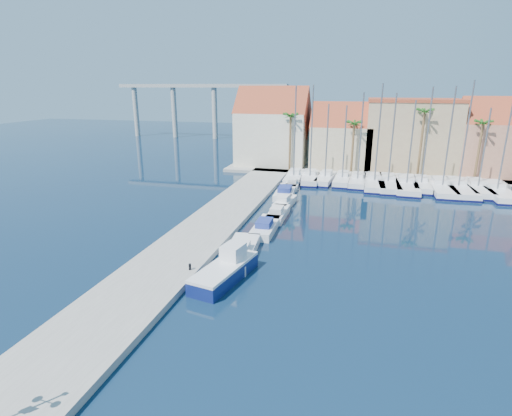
{
  "coord_description": "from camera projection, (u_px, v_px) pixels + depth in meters",
  "views": [
    {
      "loc": [
        5.37,
        -22.66,
        13.92
      ],
      "look_at": [
        -3.76,
        11.8,
        3.0
      ],
      "focal_mm": 28.0,
      "sensor_mm": 36.0,
      "label": 1
    }
  ],
  "objects": [
    {
      "name": "ground",
      "position": [
        265.0,
        306.0,
        26.34
      ],
      "size": [
        260.0,
        260.0,
        0.0
      ],
      "primitive_type": "plane",
      "color": "black",
      "rests_on": "ground"
    },
    {
      "name": "quay_west",
      "position": [
        211.0,
        225.0,
        40.94
      ],
      "size": [
        6.0,
        77.0,
        0.5
      ],
      "primitive_type": "cube",
      "color": "gray",
      "rests_on": "ground"
    },
    {
      "name": "shore_north",
      "position": [
        388.0,
        170.0,
        68.18
      ],
      "size": [
        54.0,
        16.0,
        0.5
      ],
      "primitive_type": "cube",
      "color": "gray",
      "rests_on": "ground"
    },
    {
      "name": "bollard",
      "position": [
        190.0,
        267.0,
        30.36
      ],
      "size": [
        0.2,
        0.2,
        0.49
      ],
      "primitive_type": "cylinder",
      "color": "black",
      "rests_on": "quay_west"
    },
    {
      "name": "fishing_boat",
      "position": [
        226.0,
        269.0,
        29.84
      ],
      "size": [
        3.55,
        7.02,
        2.35
      ],
      "rotation": [
        0.0,
        0.0,
        -0.2
      ],
      "color": "navy",
      "rests_on": "ground"
    },
    {
      "name": "motorboat_west_0",
      "position": [
        240.0,
        252.0,
        33.73
      ],
      "size": [
        3.02,
        7.51,
        1.4
      ],
      "rotation": [
        0.0,
        0.0,
        0.09
      ],
      "color": "white",
      "rests_on": "ground"
    },
    {
      "name": "motorboat_west_1",
      "position": [
        265.0,
        227.0,
        39.72
      ],
      "size": [
        2.12,
        6.29,
        1.4
      ],
      "rotation": [
        0.0,
        0.0,
        0.02
      ],
      "color": "white",
      "rests_on": "ground"
    },
    {
      "name": "motorboat_west_2",
      "position": [
        278.0,
        213.0,
        43.83
      ],
      "size": [
        1.77,
        5.51,
        1.4
      ],
      "rotation": [
        0.0,
        0.0,
        0.0
      ],
      "color": "white",
      "rests_on": "ground"
    },
    {
      "name": "motorboat_west_3",
      "position": [
        285.0,
        202.0,
        48.2
      ],
      "size": [
        2.15,
        5.36,
        1.4
      ],
      "rotation": [
        0.0,
        0.0,
        -0.09
      ],
      "color": "white",
      "rests_on": "ground"
    },
    {
      "name": "motorboat_west_4",
      "position": [
        285.0,
        192.0,
        52.81
      ],
      "size": [
        2.71,
        7.35,
        1.4
      ],
      "rotation": [
        0.0,
        0.0,
        0.06
      ],
      "color": "white",
      "rests_on": "ground"
    },
    {
      "name": "motorboat_west_5",
      "position": [
        293.0,
        184.0,
        57.04
      ],
      "size": [
        2.11,
        5.49,
        1.4
      ],
      "rotation": [
        0.0,
        0.0,
        0.07
      ],
      "color": "white",
      "rests_on": "ground"
    },
    {
      "name": "motorboat_west_6",
      "position": [
        304.0,
        175.0,
        62.57
      ],
      "size": [
        2.49,
        6.27,
        1.4
      ],
      "rotation": [
        0.0,
        0.0,
        0.09
      ],
      "color": "white",
      "rests_on": "ground"
    },
    {
      "name": "sailboat_0",
      "position": [
        294.0,
        177.0,
        60.99
      ],
      "size": [
        2.72,
        8.89,
        13.99
      ],
      "rotation": [
        0.0,
        0.0,
        0.04
      ],
      "color": "white",
      "rests_on": "ground"
    },
    {
      "name": "sailboat_1",
      "position": [
        310.0,
        177.0,
        60.66
      ],
      "size": [
        3.09,
        8.97,
        14.11
      ],
      "rotation": [
        0.0,
        0.0,
        0.09
      ],
      "color": "white",
      "rests_on": "ground"
    },
    {
      "name": "sailboat_2",
      "position": [
        326.0,
        178.0,
        60.24
      ],
      "size": [
        2.9,
        8.52,
        11.49
      ],
      "rotation": [
        0.0,
        0.0,
        -0.08
      ],
      "color": "white",
      "rests_on": "ground"
    },
    {
      "name": "sailboat_3",
      "position": [
        342.0,
        179.0,
        59.66
      ],
      "size": [
        2.5,
        8.42,
        11.34
      ],
      "rotation": [
        0.0,
        0.0,
        -0.03
      ],
      "color": "white",
      "rests_on": "ground"
    },
    {
      "name": "sailboat_4",
      "position": [
        357.0,
        180.0,
        58.75
      ],
      "size": [
        2.47,
        8.36,
        13.13
      ],
      "rotation": [
        0.0,
        0.0,
        -0.03
      ],
      "color": "white",
      "rests_on": "ground"
    },
    {
      "name": "sailboat_5",
      "position": [
        374.0,
        182.0,
        57.89
      ],
      "size": [
        2.84,
        10.68,
        14.32
      ],
      "rotation": [
        0.0,
        0.0,
        0.0
      ],
      "color": "white",
      "rests_on": "ground"
    },
    {
      "name": "sailboat_6",
      "position": [
        387.0,
        183.0,
        57.39
      ],
      "size": [
        3.45,
        11.22,
        13.06
      ],
      "rotation": [
        0.0,
        0.0,
        0.05
      ],
      "color": "white",
      "rests_on": "ground"
    },
    {
      "name": "sailboat_7",
      "position": [
        406.0,
        185.0,
        56.48
      ],
      "size": [
        3.29,
        11.49,
        12.16
      ],
      "rotation": [
        0.0,
        0.0,
        -0.02
      ],
      "color": "white",
      "rests_on": "ground"
    },
    {
      "name": "sailboat_8",
      "position": [
        421.0,
        184.0,
        56.51
      ],
      "size": [
        2.72,
        8.94,
        13.87
      ],
      "rotation": [
        0.0,
        0.0,
        -0.04
      ],
      "color": "white",
      "rests_on": "ground"
    },
    {
      "name": "sailboat_9",
      "position": [
        441.0,
        187.0,
        55.12
      ],
      "size": [
        2.99,
        11.13,
        13.96
      ],
      "rotation": [
        0.0,
        0.0,
        -0.0
      ],
      "color": "white",
      "rests_on": "ground"
    },
    {
      "name": "sailboat_10",
      "position": [
        457.0,
        187.0,
        54.88
      ],
      "size": [
        3.79,
        11.71,
        14.68
      ],
      "rotation": [
        0.0,
        0.0,
        0.07
      ],
      "color": "white",
      "rests_on": "ground"
    },
    {
      "name": "sailboat_11",
      "position": [
        477.0,
        188.0,
        54.6
      ],
      "size": [
        2.74,
        10.17,
        11.27
      ],
      "rotation": [
        0.0,
        0.0,
        -0.01
      ],
      "color": "white",
      "rests_on": "ground"
    },
    {
      "name": "sailboat_12",
      "position": [
        495.0,
        191.0,
        53.11
      ],
      "size": [
        3.45,
        11.37,
        12.61
      ],
      "rotation": [
        0.0,
        0.0,
        0.04
      ],
      "color": "white",
      "rests_on": "ground"
    },
    {
      "name": "building_0",
      "position": [
        273.0,
        130.0,
        70.31
      ],
      "size": [
        12.3,
        9.0,
        13.5
      ],
      "color": "beige",
      "rests_on": "shore_north"
    },
    {
      "name": "building_1",
      "position": [
        342.0,
        139.0,
        67.73
      ],
      "size": [
        10.3,
        8.0,
        11.0
      ],
      "color": "tan",
      "rests_on": "shore_north"
    },
    {
      "name": "building_2",
      "position": [
        410.0,
        135.0,
        65.68
      ],
      "size": [
        14.2,
        10.2,
        11.5
      ],
      "color": "tan",
      "rests_on": "shore_north"
    },
    {
      "name": "building_3",
      "position": [
        493.0,
        140.0,
        61.94
      ],
      "size": [
        10.3,
        8.0,
        12.0
      ],
      "color": "#B7785D",
      "rests_on": "shore_north"
    },
    {
      "name": "palm_0",
      "position": [
        291.0,
        118.0,
        63.97
      ],
      "size": [
        2.6,
        2.6,
        10.15
      ],
      "color": "brown",
      "rests_on": "shore_north"
    },
    {
      "name": "palm_1",
      "position": [
        354.0,
        125.0,
        61.79
      ],
      "size": [
        2.6,
        2.6,
        9.15
      ],
      "color": "brown",
      "rests_on": "shore_north"
    },
    {
      "name": "palm_2",
      "position": [
        425.0,
        114.0,
        58.79
      ],
      "size": [
        2.6,
        2.6,
        11.15
      ],
      "color": "brown",
      "rests_on": "shore_north"
    },
    {
      "name": "palm_3",
      "position": [
        483.0,
        125.0,
        57.25
      ],
      "size": [
        2.6,
        2.6,
        9.65
      ],
      "color": "brown",
      "rests_on": "shore_north"
    },
    {
      "name": "viaduct",
      "position": [
        197.0,
        100.0,
        108.69
      ],
      "size": [
        48.0,
        2.2,
        14.45
      ],
      "color": "#9E9E99",
      "rests_on": "ground"
    }
  ]
}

